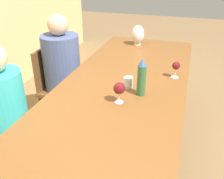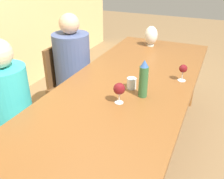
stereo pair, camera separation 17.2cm
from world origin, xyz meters
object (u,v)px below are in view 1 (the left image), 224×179
Objects in this scene: water_bottle at (142,78)px; wine_glass_3 at (119,89)px; wine_glass_0 at (176,66)px; vase at (138,35)px; person_far at (64,71)px; chair_near at (2,134)px; chair_far at (58,84)px; person_near at (6,117)px; water_tumbler at (128,82)px.

water_bottle is 0.20m from wine_glass_3.
wine_glass_3 is at bearing 148.29° from wine_glass_0.
person_far is (-0.71, 0.62, -0.25)m from vase.
chair_near is at bearing 156.41° from vase.
wine_glass_0 is at bearing -95.42° from person_far.
vase reaches higher than chair_near.
water_bottle reaches higher than chair_far.
person_near is (-1.61, 0.62, -0.25)m from vase.
water_bottle is 3.29× the size of water_tumbler.
vase reaches higher than wine_glass_0.
water_bottle is 1.24× the size of vase.
person_far reaches higher than water_bottle.
water_bottle is 0.24× the size of person_near.
person_far reaches higher than wine_glass_0.
person_near is (-0.49, 0.79, -0.17)m from water_tumbler.
water_bottle is 0.33× the size of chair_near.
person_near is (-0.79, 1.13, -0.23)m from wine_glass_0.
water_bottle reaches higher than vase.
person_near reaches higher than chair_near.
wine_glass_0 is at bearing -54.85° from person_near.
chair_far is (0.41, 0.87, -0.34)m from water_tumbler.
person_near is (-0.25, 0.79, -0.23)m from wine_glass_3.
wine_glass_3 is 0.13× the size of person_near.
chair_far is (0.11, 1.21, -0.40)m from wine_glass_0.
person_near is at bearing 113.93° from water_bottle.
chair_near is at bearing 119.31° from water_tumbler.
water_bottle reaches higher than wine_glass_3.
chair_far is at bearing 84.95° from wine_glass_0.
wine_glass_0 is 0.12× the size of person_near.
vase reaches higher than wine_glass_3.
water_tumbler is 1.02m from chair_far.
water_bottle is 1.16m from chair_near.
wine_glass_0 is (0.30, -0.33, 0.06)m from water_tumbler.
chair_near is at bearing 123.30° from wine_glass_0.
wine_glass_0 is at bearing -29.05° from water_bottle.
person_near is 0.99× the size of person_far.
person_far is at bearing 61.38° from water_bottle.
person_near is (0.00, -0.08, 0.17)m from chair_near.
water_bottle is at bearing -116.57° from chair_far.
water_bottle is 1.19m from chair_far.
chair_near is (-0.79, 1.21, -0.40)m from wine_glass_0.
wine_glass_0 is at bearing -47.83° from water_tumbler.
person_far reaches higher than person_near.
chair_far is at bearing 135.18° from vase.
person_near reaches higher than wine_glass_0.
chair_near is 1.00× the size of chair_far.
chair_near is at bearing 180.00° from chair_far.
vase reaches higher than water_tumbler.
water_bottle is 1.87× the size of wine_glass_3.
person_near is 0.90m from person_far.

